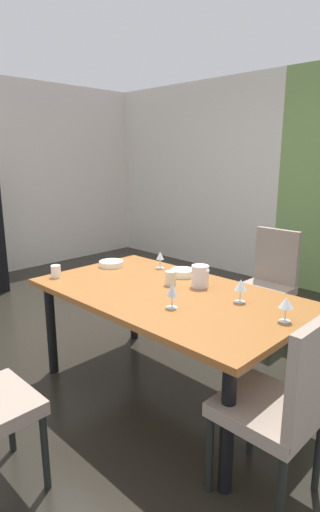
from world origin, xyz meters
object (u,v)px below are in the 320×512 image
at_px(dining_table, 167,302).
at_px(wine_glass_north, 160,256).
at_px(wine_glass_corner, 172,290).
at_px(serving_bowl_front, 183,273).
at_px(wine_glass_west, 286,303).
at_px(chair_right_near, 284,401).
at_px(cup_left, 171,278).
at_px(pitcher_right, 200,276).
at_px(cup_rear, 56,271).
at_px(chair_head_far, 269,279).
at_px(serving_bowl_center, 111,264).
at_px(wine_glass_east, 241,286).

relative_size(dining_table, wine_glass_north, 13.05).
relative_size(wine_glass_corner, serving_bowl_front, 0.89).
bearing_deg(wine_glass_west, dining_table, -173.49).
distance_m(wine_glass_west, serving_bowl_front, 0.99).
bearing_deg(serving_bowl_front, dining_table, -65.65).
distance_m(chair_right_near, wine_glass_corner, 0.86).
height_order(serving_bowl_front, cup_left, cup_left).
bearing_deg(wine_glass_west, pitcher_right, 168.63).
bearing_deg(cup_left, wine_glass_north, 144.28).
xyz_separation_m(chair_right_near, wine_glass_north, (-1.45, 0.66, 0.31)).
bearing_deg(cup_rear, chair_head_far, 63.32).
relative_size(serving_bowl_center, cup_rear, 2.14).
bearing_deg(dining_table, cup_rear, -156.57).
xyz_separation_m(chair_right_near, cup_left, (-1.09, 0.40, 0.26)).
relative_size(chair_right_near, wine_glass_east, 6.63).
relative_size(wine_glass_west, cup_rear, 1.52).
distance_m(cup_rear, cup_left, 0.87).
distance_m(chair_right_near, cup_left, 1.20).
bearing_deg(wine_glass_north, wine_glass_west, -12.73).
relative_size(dining_table, pitcher_right, 11.93).
relative_size(dining_table, serving_bowl_center, 9.22).
height_order(wine_glass_north, cup_rear, wine_glass_north).
distance_m(dining_table, wine_glass_north, 0.59).
bearing_deg(dining_table, wine_glass_west, 6.51).
distance_m(chair_head_far, serving_bowl_center, 1.43).
relative_size(dining_table, wine_glass_corner, 11.49).
bearing_deg(serving_bowl_center, wine_glass_north, 36.54).
bearing_deg(pitcher_right, cup_rear, -147.08).
bearing_deg(cup_left, pitcher_right, 34.51).
distance_m(chair_head_far, serving_bowl_front, 1.02).
height_order(wine_glass_east, wine_glass_west, wine_glass_east).
height_order(cup_rear, pitcher_right, pitcher_right).
height_order(chair_head_far, cup_rear, chair_head_far).
distance_m(wine_glass_west, serving_bowl_center, 1.56).
distance_m(serving_bowl_front, pitcher_right, 0.27).
bearing_deg(wine_glass_north, chair_head_far, 64.22).
height_order(chair_right_near, wine_glass_west, chair_right_near).
bearing_deg(pitcher_right, wine_glass_north, 165.43).
bearing_deg(cup_rear, serving_bowl_front, 46.48).
xyz_separation_m(wine_glass_east, serving_bowl_front, (-0.62, 0.17, -0.08)).
bearing_deg(serving_bowl_center, serving_bowl_front, 19.21).
bearing_deg(serving_bowl_center, wine_glass_east, 1.98).
height_order(dining_table, cup_rear, cup_rear).
bearing_deg(serving_bowl_front, wine_glass_corner, -54.28).
xyz_separation_m(wine_glass_north, cup_left, (0.35, -0.25, -0.05)).
distance_m(wine_glass_west, pitcher_right, 0.73).
bearing_deg(chair_right_near, cup_rear, 91.97).
xyz_separation_m(wine_glass_west, pitcher_right, (-0.71, 0.14, -0.03)).
xyz_separation_m(chair_head_far, wine_glass_west, (0.78, -1.22, 0.31)).
height_order(chair_head_far, chair_right_near, chair_head_far).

